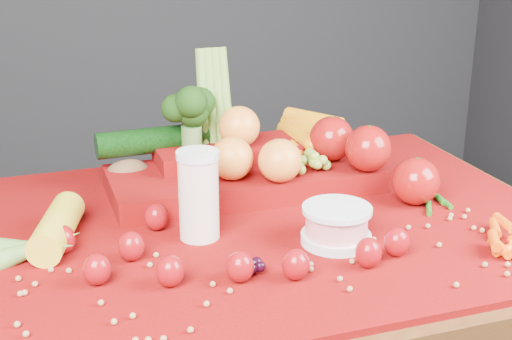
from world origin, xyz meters
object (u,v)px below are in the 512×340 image
object	(u,v)px
produce_mound	(261,158)
table	(260,274)
milk_glass	(199,192)
yogurt_bowl	(337,224)

from	to	relation	value
produce_mound	table	bearing A→B (deg)	-110.25
table	produce_mound	world-z (taller)	produce_mound
milk_glass	produce_mound	xyz separation A→B (m)	(0.17, 0.18, -0.02)
yogurt_bowl	produce_mound	distance (m)	0.28
milk_glass	table	bearing A→B (deg)	15.28
table	milk_glass	xyz separation A→B (m)	(-0.12, -0.03, 0.19)
table	milk_glass	world-z (taller)	milk_glass
table	produce_mound	xyz separation A→B (m)	(0.05, 0.15, 0.17)
milk_glass	yogurt_bowl	bearing A→B (deg)	-24.37
table	yogurt_bowl	bearing A→B (deg)	-54.59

